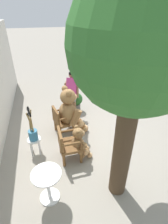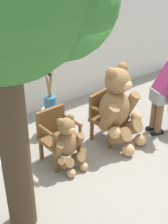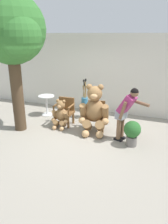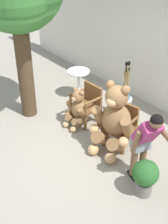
# 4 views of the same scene
# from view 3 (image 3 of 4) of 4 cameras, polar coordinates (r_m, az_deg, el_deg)

# --- Properties ---
(ground_plane) EXTENTS (60.00, 60.00, 0.00)m
(ground_plane) POSITION_cam_3_polar(r_m,az_deg,el_deg) (6.39, -3.25, -5.97)
(ground_plane) COLOR gray
(back_wall) EXTENTS (10.00, 0.16, 2.80)m
(back_wall) POSITION_cam_3_polar(r_m,az_deg,el_deg) (8.12, 3.63, 9.99)
(back_wall) COLOR silver
(back_wall) RESTS_ON ground
(wooden_chair_left) EXTENTS (0.58, 0.54, 0.86)m
(wooden_chair_left) POSITION_cam_3_polar(r_m,az_deg,el_deg) (6.98, -5.06, 0.36)
(wooden_chair_left) COLOR brown
(wooden_chair_left) RESTS_ON ground
(wooden_chair_right) EXTENTS (0.66, 0.63, 0.86)m
(wooden_chair_right) POSITION_cam_3_polar(r_m,az_deg,el_deg) (6.61, 3.14, -0.73)
(wooden_chair_right) COLOR brown
(wooden_chair_right) RESTS_ON ground
(teddy_bear_large) EXTENTS (0.90, 0.90, 1.45)m
(teddy_bear_large) POSITION_cam_3_polar(r_m,az_deg,el_deg) (6.28, 2.71, 0.59)
(teddy_bear_large) COLOR olive
(teddy_bear_large) RESTS_ON ground
(teddy_bear_small) EXTENTS (0.54, 0.52, 0.90)m
(teddy_bear_small) POSITION_cam_3_polar(r_m,az_deg,el_deg) (6.74, -6.10, -0.57)
(teddy_bear_small) COLOR olive
(teddy_bear_small) RESTS_ON ground
(person_visitor) EXTENTS (0.87, 0.49, 1.51)m
(person_visitor) POSITION_cam_3_polar(r_m,az_deg,el_deg) (5.80, 10.87, 0.62)
(person_visitor) COLOR black
(person_visitor) RESTS_ON ground
(white_stool) EXTENTS (0.34, 0.34, 0.46)m
(white_stool) POSITION_cam_3_polar(r_m,az_deg,el_deg) (7.55, 0.15, 1.10)
(white_stool) COLOR white
(white_stool) RESTS_ON ground
(brush_bucket) EXTENTS (0.22, 0.22, 0.91)m
(brush_bucket) POSITION_cam_3_polar(r_m,az_deg,el_deg) (7.46, 0.16, 3.40)
(brush_bucket) COLOR teal
(brush_bucket) RESTS_ON white_stool
(round_side_table) EXTENTS (0.56, 0.56, 0.72)m
(round_side_table) POSITION_cam_3_polar(r_m,az_deg,el_deg) (7.88, -9.72, 2.32)
(round_side_table) COLOR white
(round_side_table) RESTS_ON ground
(patio_tree) EXTENTS (1.97, 1.88, 3.84)m
(patio_tree) POSITION_cam_3_polar(r_m,az_deg,el_deg) (6.38, -18.26, 19.18)
(patio_tree) COLOR #473523
(patio_tree) RESTS_ON ground
(potted_plant) EXTENTS (0.44, 0.44, 0.68)m
(potted_plant) POSITION_cam_3_polar(r_m,az_deg,el_deg) (5.77, 12.47, -5.01)
(potted_plant) COLOR slate
(potted_plant) RESTS_ON ground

